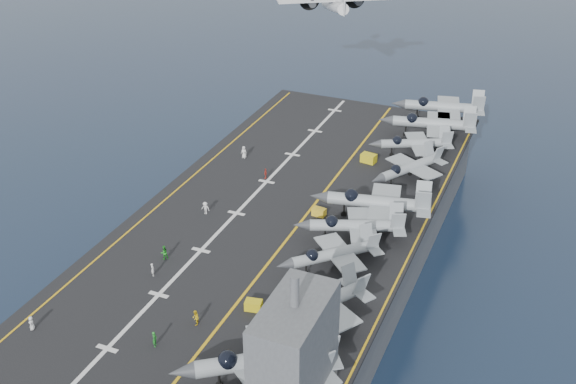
% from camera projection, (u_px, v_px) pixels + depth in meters
% --- Properties ---
extents(ground, '(500.00, 500.00, 0.00)m').
position_uv_depth(ground, '(277.00, 285.00, 101.96)').
color(ground, '#142135').
rests_on(ground, ground).
extents(hull, '(36.00, 90.00, 10.00)m').
position_uv_depth(hull, '(277.00, 256.00, 99.54)').
color(hull, '#56595E').
rests_on(hull, ground).
extents(flight_deck, '(38.00, 92.00, 0.40)m').
position_uv_depth(flight_deck, '(276.00, 223.00, 97.03)').
color(flight_deck, black).
rests_on(flight_deck, hull).
extents(foul_line, '(0.35, 90.00, 0.02)m').
position_uv_depth(foul_line, '(297.00, 227.00, 95.90)').
color(foul_line, gold).
rests_on(foul_line, flight_deck).
extents(landing_centerline, '(0.50, 90.00, 0.02)m').
position_uv_depth(landing_centerline, '(236.00, 213.00, 98.97)').
color(landing_centerline, silver).
rests_on(landing_centerline, flight_deck).
extents(deck_edge_port, '(0.25, 90.00, 0.02)m').
position_uv_depth(deck_edge_port, '(167.00, 198.00, 102.72)').
color(deck_edge_port, gold).
rests_on(deck_edge_port, flight_deck).
extents(deck_edge_stbd, '(0.25, 90.00, 0.02)m').
position_uv_depth(deck_edge_stbd, '(411.00, 252.00, 90.61)').
color(deck_edge_stbd, gold).
rests_on(deck_edge_stbd, flight_deck).
extents(island_superstructure, '(5.00, 10.00, 15.00)m').
position_uv_depth(island_superstructure, '(294.00, 346.00, 64.00)').
color(island_superstructure, '#56595E').
rests_on(island_superstructure, flight_deck).
extents(fighter_jet_1, '(19.68, 18.41, 5.69)m').
position_uv_depth(fighter_jet_1, '(265.00, 358.00, 69.42)').
color(fighter_jet_1, '#90979F').
rests_on(fighter_jet_1, flight_deck).
extents(fighter_jet_2, '(15.79, 17.25, 4.99)m').
position_uv_depth(fighter_jet_2, '(317.00, 305.00, 77.17)').
color(fighter_jet_2, '#9EA7AD').
rests_on(fighter_jet_2, flight_deck).
extents(fighter_jet_3, '(15.43, 15.39, 4.54)m').
position_uv_depth(fighter_jet_3, '(334.00, 253.00, 86.36)').
color(fighter_jet_3, '#949EA5').
rests_on(fighter_jet_3, flight_deck).
extents(fighter_jet_4, '(16.68, 14.07, 4.92)m').
position_uv_depth(fighter_jet_4, '(356.00, 225.00, 91.69)').
color(fighter_jet_4, gray).
rests_on(fighter_jet_4, flight_deck).
extents(fighter_jet_5, '(18.11, 13.93, 5.63)m').
position_uv_depth(fighter_jet_5, '(378.00, 201.00, 96.27)').
color(fighter_jet_5, '#959EA5').
rests_on(fighter_jet_5, flight_deck).
extents(fighter_jet_6, '(14.47, 16.01, 4.63)m').
position_uv_depth(fighter_jet_6, '(410.00, 167.00, 106.29)').
color(fighter_jet_6, '#959EA6').
rests_on(fighter_jet_6, flight_deck).
extents(fighter_jet_7, '(15.71, 13.72, 4.58)m').
position_uv_depth(fighter_jet_7, '(415.00, 142.00, 113.74)').
color(fighter_jet_7, '#949FA5').
rests_on(fighter_jet_7, flight_deck).
extents(fighter_jet_8, '(17.90, 13.87, 5.54)m').
position_uv_depth(fighter_jet_8, '(433.00, 122.00, 119.46)').
color(fighter_jet_8, gray).
rests_on(fighter_jet_8, flight_deck).
extents(tow_cart_a, '(2.07, 1.55, 1.13)m').
position_uv_depth(tow_cart_a, '(254.00, 305.00, 80.27)').
color(tow_cart_a, gold).
rests_on(tow_cart_a, flight_deck).
extents(tow_cart_b, '(1.88, 1.33, 1.06)m').
position_uv_depth(tow_cart_b, '(319.00, 212.00, 98.25)').
color(tow_cart_b, gold).
rests_on(tow_cart_b, flight_deck).
extents(tow_cart_c, '(2.49, 1.84, 1.37)m').
position_uv_depth(tow_cart_c, '(369.00, 158.00, 112.44)').
color(tow_cart_c, gold).
rests_on(tow_cart_c, flight_deck).
extents(crew_0, '(1.05, 1.19, 1.66)m').
position_uv_depth(crew_0, '(31.00, 323.00, 77.14)').
color(crew_0, silver).
rests_on(crew_0, flight_deck).
extents(crew_1, '(1.15, 1.21, 1.68)m').
position_uv_depth(crew_1, '(153.00, 269.00, 85.82)').
color(crew_1, silver).
rests_on(crew_1, flight_deck).
extents(crew_2, '(1.26, 1.34, 1.86)m').
position_uv_depth(crew_2, '(164.00, 252.00, 88.85)').
color(crew_2, green).
rests_on(crew_2, flight_deck).
extents(crew_3, '(1.13, 0.79, 1.80)m').
position_uv_depth(crew_3, '(205.00, 208.00, 98.47)').
color(crew_3, silver).
rests_on(crew_3, flight_deck).
extents(crew_4, '(0.83, 1.08, 1.62)m').
position_uv_depth(crew_4, '(266.00, 173.00, 107.64)').
color(crew_4, red).
rests_on(crew_4, flight_deck).
extents(crew_5, '(1.27, 0.92, 1.99)m').
position_uv_depth(crew_5, '(244.00, 152.00, 113.61)').
color(crew_5, silver).
rests_on(crew_5, flight_deck).
extents(crew_6, '(1.02, 1.26, 1.82)m').
position_uv_depth(crew_6, '(155.00, 339.00, 74.76)').
color(crew_6, '#1C7C23').
rests_on(crew_6, flight_deck).
extents(crew_7, '(1.03, 1.25, 1.79)m').
position_uv_depth(crew_7, '(196.00, 318.00, 77.81)').
color(crew_7, yellow).
rests_on(crew_7, flight_deck).
extents(transport_plane, '(27.64, 25.35, 5.40)m').
position_uv_depth(transport_plane, '(335.00, 6.00, 142.90)').
color(transport_plane, white).
extents(fighter_jet_9, '(17.90, 13.87, 5.54)m').
position_uv_depth(fighter_jet_9, '(444.00, 106.00, 125.81)').
color(fighter_jet_9, gray).
rests_on(fighter_jet_9, flight_deck).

